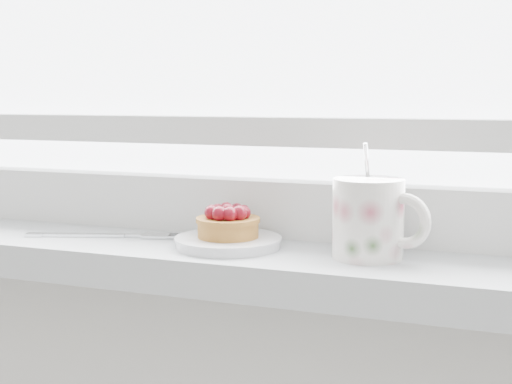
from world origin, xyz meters
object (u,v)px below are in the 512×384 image
at_px(raspberry_tart, 228,222).
at_px(floral_mug, 371,217).
at_px(saucer, 228,242).
at_px(fork, 111,235).

xyz_separation_m(raspberry_tart, floral_mug, (0.16, 0.00, 0.02)).
height_order(saucer, floral_mug, floral_mug).
relative_size(floral_mug, fork, 0.59).
bearing_deg(floral_mug, fork, 179.64).
distance_m(saucer, raspberry_tart, 0.02).
distance_m(raspberry_tart, fork, 0.16).
bearing_deg(raspberry_tart, saucer, 92.33).
relative_size(raspberry_tart, floral_mug, 0.60).
bearing_deg(fork, raspberry_tart, -1.73).
height_order(raspberry_tart, floral_mug, floral_mug).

